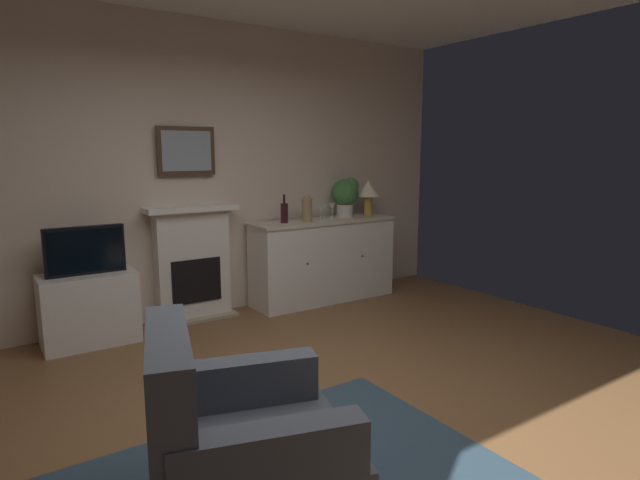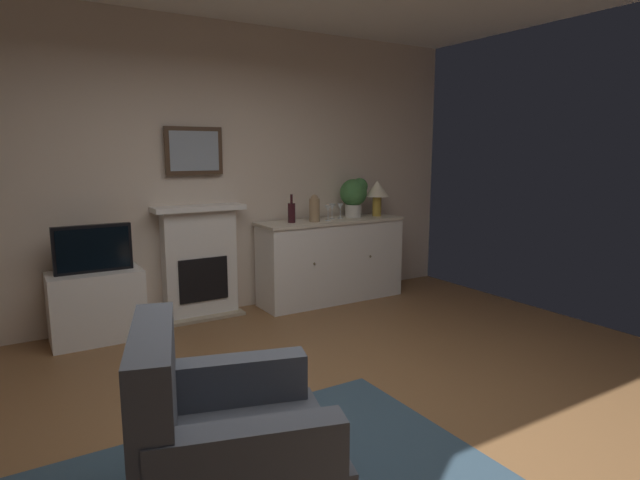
# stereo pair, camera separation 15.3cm
# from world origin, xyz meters

# --- Properties ---
(ground_plane) EXTENTS (6.21, 5.20, 0.10)m
(ground_plane) POSITION_xyz_m (0.00, 0.00, -0.05)
(ground_plane) COLOR brown
(ground_plane) RESTS_ON ground
(wall_rear) EXTENTS (6.21, 0.06, 2.83)m
(wall_rear) POSITION_xyz_m (0.00, 2.57, 1.42)
(wall_rear) COLOR beige
(wall_rear) RESTS_ON ground_plane
(fireplace_unit) EXTENTS (0.87, 0.30, 1.10)m
(fireplace_unit) POSITION_xyz_m (0.03, 2.44, 0.55)
(fireplace_unit) COLOR white
(fireplace_unit) RESTS_ON ground_plane
(framed_picture) EXTENTS (0.55, 0.04, 0.45)m
(framed_picture) POSITION_xyz_m (0.03, 2.49, 1.61)
(framed_picture) COLOR #473323
(sideboard_cabinet) EXTENTS (1.63, 0.49, 0.89)m
(sideboard_cabinet) POSITION_xyz_m (1.43, 2.27, 0.44)
(sideboard_cabinet) COLOR white
(sideboard_cabinet) RESTS_ON ground_plane
(table_lamp) EXTENTS (0.26, 0.26, 0.40)m
(table_lamp) POSITION_xyz_m (2.04, 2.27, 1.17)
(table_lamp) COLOR #B79338
(table_lamp) RESTS_ON sideboard_cabinet
(wine_bottle) EXTENTS (0.08, 0.08, 0.29)m
(wine_bottle) POSITION_xyz_m (0.95, 2.27, 0.99)
(wine_bottle) COLOR #331419
(wine_bottle) RESTS_ON sideboard_cabinet
(wine_glass_left) EXTENTS (0.07, 0.07, 0.16)m
(wine_glass_left) POSITION_xyz_m (1.35, 2.21, 1.01)
(wine_glass_left) COLOR silver
(wine_glass_left) RESTS_ON sideboard_cabinet
(wine_glass_center) EXTENTS (0.07, 0.07, 0.16)m
(wine_glass_center) POSITION_xyz_m (1.46, 2.30, 1.01)
(wine_glass_center) COLOR silver
(wine_glass_center) RESTS_ON sideboard_cabinet
(wine_glass_right) EXTENTS (0.07, 0.07, 0.16)m
(wine_glass_right) POSITION_xyz_m (1.57, 2.31, 1.01)
(wine_glass_right) COLOR silver
(wine_glass_right) RESTS_ON sideboard_cabinet
(vase_decorative) EXTENTS (0.11, 0.11, 0.28)m
(vase_decorative) POSITION_xyz_m (1.19, 2.22, 1.03)
(vase_decorative) COLOR #9E7F5B
(vase_decorative) RESTS_ON sideboard_cabinet
(tv_cabinet) EXTENTS (0.75, 0.42, 0.60)m
(tv_cabinet) POSITION_xyz_m (-0.95, 2.28, 0.30)
(tv_cabinet) COLOR white
(tv_cabinet) RESTS_ON ground_plane
(tv_set) EXTENTS (0.62, 0.07, 0.40)m
(tv_set) POSITION_xyz_m (-0.95, 2.26, 0.80)
(tv_set) COLOR black
(tv_set) RESTS_ON tv_cabinet
(potted_plant_small) EXTENTS (0.30, 0.30, 0.43)m
(potted_plant_small) POSITION_xyz_m (1.76, 2.31, 1.14)
(potted_plant_small) COLOR beige
(potted_plant_small) RESTS_ON sideboard_cabinet
(armchair) EXTENTS (0.99, 0.96, 0.92)m
(armchair) POSITION_xyz_m (-0.87, -0.46, 0.38)
(armchair) COLOR #474C56
(armchair) RESTS_ON ground_plane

